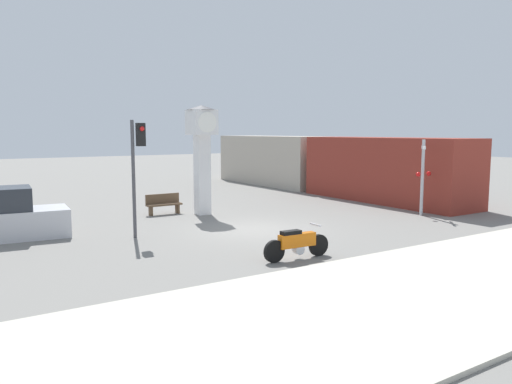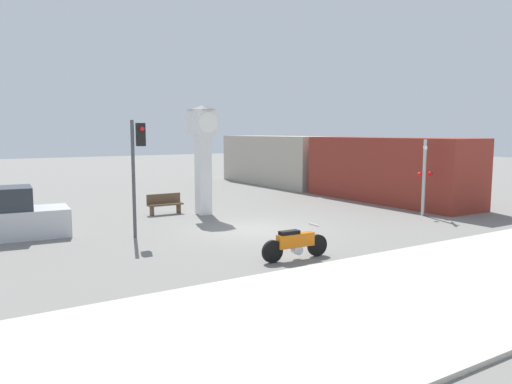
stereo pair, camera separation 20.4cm
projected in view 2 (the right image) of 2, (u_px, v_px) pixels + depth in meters
The scene contains 9 objects.
ground_plane at pixel (255, 230), 19.00m from camera, with size 120.00×120.00×0.00m, color slate.
sidewalk_strip at pixel (441, 285), 11.93m from camera, with size 36.00×6.00×0.10m.
motorcycle at pixel (295, 243), 14.51m from camera, with size 2.23×0.48×0.98m.
clock_tower at pixel (203, 142), 22.13m from camera, with size 1.32×1.32×4.87m.
freight_train at pixel (323, 164), 30.95m from camera, with size 2.80×20.75×3.40m.
traffic_light at pixel (137, 157), 17.31m from camera, with size 0.50×0.35×4.11m.
railroad_crossing_signal at pixel (424, 174), 21.96m from camera, with size 0.90×0.82×3.37m.
bench at pixel (165, 203), 22.52m from camera, with size 1.60×0.44×0.92m.
parked_car at pixel (3, 217), 17.32m from camera, with size 4.34×2.17×1.80m.
Camera 2 is at (-9.92, -15.84, 3.71)m, focal length 35.00 mm.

